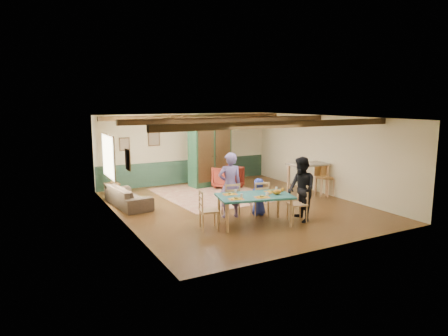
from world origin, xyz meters
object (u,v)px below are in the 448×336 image
armchair (228,177)px  armoire (210,154)px  dining_chair_far_right (260,198)px  end_table (112,192)px  dining_table (254,210)px  counter_table (308,180)px  dining_chair_end_right (297,203)px  sofa (128,196)px  bar_stool_right (328,182)px  dining_chair_far_left (231,200)px  person_woman (301,189)px  person_child (259,197)px  bar_stool_left (322,181)px  cat (277,191)px  person_man (230,185)px  dining_chair_end_left (209,210)px  table_lamp (111,176)px

armchair → armoire: bearing=-88.5°
dining_chair_far_right → end_table: dining_chair_far_right is taller
dining_table → counter_table: bearing=29.9°
dining_chair_end_right → sofa: (-3.56, 3.68, -0.20)m
end_table → bar_stool_right: 7.12m
dining_chair_far_left → person_woman: person_woman is taller
person_child → bar_stool_left: bearing=-151.6°
armoire → bar_stool_left: bearing=-61.3°
dining_table → dining_chair_far_right: bearing=48.1°
dining_chair_end_right → cat: dining_chair_end_right is taller
person_man → cat: size_ratio=4.79×
person_child → person_woman: bearing=136.7°
bar_stool_left → bar_stool_right: 0.21m
dining_table → bar_stool_right: bar_stool_right is taller
dining_chair_end_left → cat: 1.82m
dining_table → armoire: (1.15, 4.96, 0.83)m
dining_table → end_table: 5.13m
dining_chair_end_left → person_child: (1.77, 0.46, 0.03)m
person_man → dining_chair_far_right: bearing=174.3°
sofa → armchair: bearing=-84.4°
person_woman → person_child: 1.27m
dining_chair_end_left → bar_stool_left: size_ratio=0.93×
person_woman → counter_table: person_woman is taller
dining_chair_far_right → cat: size_ratio=2.64×
dining_chair_end_right → person_woman: 0.38m
end_table → person_child: bearing=-48.5°
person_man → person_woman: person_man is taller
person_child → armchair: person_child is taller
dining_chair_far_right → armoire: bearing=-84.7°
counter_table → person_woman: bearing=-133.1°
person_woman → sofa: bearing=-122.5°
sofa → table_lamp: bearing=9.3°
sofa → counter_table: 5.93m
sofa → bar_stool_right: size_ratio=2.03×
bar_stool_left → cat: bearing=-146.1°
cat → armoire: (0.61, 5.19, 0.34)m
dining_chair_far_right → end_table: 4.95m
dining_chair_end_left → person_child: person_child is taller
sofa → table_lamp: 1.13m
dining_table → armoire: 5.16m
bar_stool_right → table_lamp: bearing=149.1°
dining_chair_end_right → person_woman: size_ratio=0.58×
counter_table → cat: bearing=-142.6°
dining_chair_far_left → dining_chair_end_left: same height
dining_chair_end_right → dining_table: bearing=-90.0°
dining_chair_end_left → end_table: 4.38m
bar_stool_right → dining_chair_end_left: bearing=-173.3°
person_man → armoire: (1.37, 4.05, 0.32)m
dining_chair_far_left → bar_stool_right: size_ratio=0.98×
sofa → end_table: 1.01m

